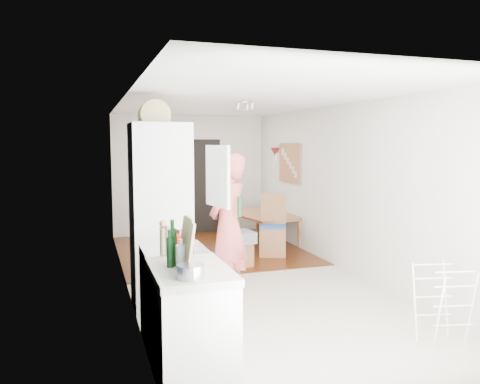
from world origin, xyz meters
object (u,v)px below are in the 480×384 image
stool (241,255)px  drying_rack (443,305)px  person (228,213)px  dining_chair (273,226)px  dining_table (262,230)px

stool → drying_rack: bearing=-73.6°
person → dining_chair: 2.34m
dining_chair → stool: (-0.75, -0.53, -0.33)m
dining_table → stool: (-0.94, -1.56, -0.06)m
dining_chair → drying_rack: (0.21, -3.79, -0.14)m
dining_table → dining_chair: size_ratio=1.36×
drying_rack → dining_chair: bearing=106.4°
drying_rack → person: bearing=141.8°
dining_table → stool: dining_table is taller
dining_chair → stool: 0.98m
stool → drying_rack: (0.96, -3.26, 0.19)m
stool → dining_table: bearing=58.8°
dining_chair → drying_rack: dining_chair is taller
dining_table → dining_chair: dining_chair is taller
person → dining_chair: bearing=-171.1°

